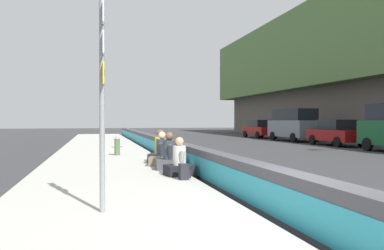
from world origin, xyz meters
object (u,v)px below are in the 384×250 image
(seated_person_far, at_px, (160,152))
(parked_car_fourth, at_px, (337,133))
(route_sign_post, at_px, (102,86))
(backpack, at_px, (184,172))
(parked_car_midline, at_px, (294,124))
(seated_person_foreground, at_px, (179,163))
(seated_person_rear, at_px, (162,155))
(parked_car_far, at_px, (260,129))
(fire_hydrant, at_px, (117,145))
(seated_person_middle, at_px, (169,158))

(seated_person_far, xyz_separation_m, parked_car_fourth, (8.72, -13.04, 0.35))
(route_sign_post, xyz_separation_m, backpack, (3.24, -2.11, -1.90))
(route_sign_post, xyz_separation_m, parked_car_midline, (21.95, -15.20, -0.88))
(seated_person_foreground, relative_size, parked_car_midline, 0.21)
(seated_person_rear, height_order, parked_car_midline, parked_car_midline)
(parked_car_far, bearing_deg, backpack, 152.62)
(fire_hydrant, bearing_deg, parked_car_midline, -52.33)
(route_sign_post, relative_size, seated_person_rear, 3.15)
(seated_person_foreground, xyz_separation_m, seated_person_middle, (1.42, 0.02, 0.03))
(seated_person_rear, xyz_separation_m, backpack, (-3.27, -0.04, -0.16))
(route_sign_post, relative_size, parked_car_midline, 0.70)
(backpack, height_order, parked_car_fourth, parked_car_fourth)
(backpack, bearing_deg, parked_car_fourth, -45.31)
(parked_car_midline, height_order, parked_car_far, parked_car_midline)
(seated_person_far, height_order, parked_car_midline, parked_car_midline)
(parked_car_fourth, bearing_deg, seated_person_middle, 129.49)
(route_sign_post, distance_m, seated_person_middle, 6.06)
(parked_car_fourth, bearing_deg, parked_car_far, 0.87)
(parked_car_fourth, bearing_deg, route_sign_post, 136.80)
(seated_person_middle, bearing_deg, fire_hydrant, 13.66)
(route_sign_post, distance_m, fire_hydrant, 10.99)
(seated_person_foreground, height_order, seated_person_middle, seated_person_middle)
(seated_person_far, distance_m, parked_car_far, 24.38)
(seated_person_foreground, bearing_deg, parked_car_midline, -36.00)
(seated_person_foreground, bearing_deg, parked_car_fourth, -46.96)
(route_sign_post, distance_m, backpack, 4.30)
(fire_hydrant, distance_m, backpack, 7.72)
(seated_person_far, height_order, parked_car_far, parked_car_far)
(route_sign_post, height_order, parked_car_fourth, route_sign_post)
(parked_car_midline, bearing_deg, parked_car_far, 1.54)
(route_sign_post, bearing_deg, seated_person_foreground, -28.25)
(fire_hydrant, height_order, seated_person_middle, seated_person_middle)
(seated_person_far, xyz_separation_m, parked_car_far, (20.71, -12.85, 0.35))
(backpack, bearing_deg, parked_car_far, -27.38)
(seated_person_far, relative_size, parked_car_far, 0.26)
(parked_car_far, bearing_deg, fire_hydrant, 140.65)
(route_sign_post, height_order, seated_person_rear, route_sign_post)
(route_sign_post, distance_m, parked_car_far, 31.97)
(seated_person_middle, bearing_deg, parked_car_midline, -38.32)
(route_sign_post, distance_m, seated_person_rear, 7.05)
(backpack, distance_m, parked_car_midline, 22.86)
(seated_person_rear, bearing_deg, parked_car_midline, -40.35)
(route_sign_post, bearing_deg, parked_car_fourth, -43.20)
(route_sign_post, relative_size, parked_car_fourth, 0.80)
(parked_car_midline, distance_m, parked_car_far, 6.25)
(route_sign_post, bearing_deg, seated_person_far, -16.20)
(seated_person_far, height_order, backpack, seated_person_far)
(parked_car_midline, bearing_deg, seated_person_foreground, 144.00)
(seated_person_far, bearing_deg, parked_car_far, -31.83)
(route_sign_post, height_order, backpack, route_sign_post)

